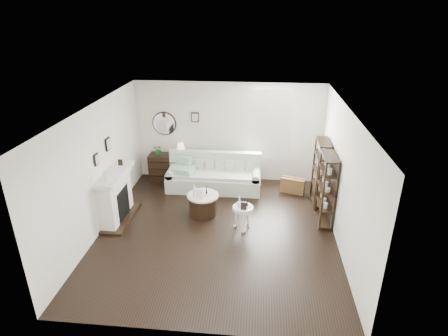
# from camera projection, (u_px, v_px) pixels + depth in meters

# --- Properties ---
(room) EXTENTS (5.50, 5.50, 5.50)m
(room) POSITION_uv_depth(u_px,v_px,m) (256.00, 125.00, 9.85)
(room) COLOR black
(room) RESTS_ON ground
(fireplace) EXTENTS (0.50, 1.40, 1.84)m
(fireplace) POSITION_uv_depth(u_px,v_px,m) (116.00, 198.00, 8.36)
(fireplace) COLOR white
(fireplace) RESTS_ON ground
(shelf_unit_far) EXTENTS (0.30, 0.80, 1.60)m
(shelf_unit_far) POSITION_uv_depth(u_px,v_px,m) (321.00, 173.00, 8.98)
(shelf_unit_far) COLOR black
(shelf_unit_far) RESTS_ON ground
(shelf_unit_near) EXTENTS (0.30, 0.80, 1.60)m
(shelf_unit_near) POSITION_uv_depth(u_px,v_px,m) (326.00, 189.00, 8.16)
(shelf_unit_near) COLOR black
(shelf_unit_near) RESTS_ON ground
(sofa) EXTENTS (2.44, 0.84, 0.95)m
(sofa) POSITION_uv_depth(u_px,v_px,m) (214.00, 177.00, 9.89)
(sofa) COLOR #ACB8A4
(sofa) RESTS_ON ground
(quilt) EXTENTS (0.64, 0.57, 0.14)m
(quilt) POSITION_uv_depth(u_px,v_px,m) (183.00, 169.00, 9.76)
(quilt) COLOR #217C63
(quilt) RESTS_ON sofa
(suitcase) EXTENTS (0.64, 0.38, 0.41)m
(suitcase) POSITION_uv_depth(u_px,v_px,m) (293.00, 185.00, 9.69)
(suitcase) COLOR brown
(suitcase) RESTS_ON ground
(dresser) EXTENTS (1.12, 0.48, 0.75)m
(dresser) POSITION_uv_depth(u_px,v_px,m) (170.00, 167.00, 10.34)
(dresser) COLOR black
(dresser) RESTS_ON ground
(table_lamp) EXTENTS (0.26, 0.26, 0.35)m
(table_lamp) POSITION_uv_depth(u_px,v_px,m) (181.00, 149.00, 10.10)
(table_lamp) COLOR beige
(table_lamp) RESTS_ON dresser
(potted_plant) EXTENTS (0.33, 0.31, 0.30)m
(potted_plant) POSITION_uv_depth(u_px,v_px,m) (159.00, 150.00, 10.12)
(potted_plant) COLOR #195A1A
(potted_plant) RESTS_ON dresser
(drum_table) EXTENTS (0.72, 0.72, 0.50)m
(drum_table) POSITION_uv_depth(u_px,v_px,m) (203.00, 204.00, 8.67)
(drum_table) COLOR black
(drum_table) RESTS_ON ground
(pedestal_table) EXTENTS (0.45, 0.45, 0.54)m
(pedestal_table) POSITION_uv_depth(u_px,v_px,m) (243.00, 209.00, 8.00)
(pedestal_table) COLOR white
(pedestal_table) RESTS_ON ground
(eiffel_drum) EXTENTS (0.13, 0.13, 0.20)m
(eiffel_drum) POSITION_uv_depth(u_px,v_px,m) (207.00, 190.00, 8.57)
(eiffel_drum) COLOR black
(eiffel_drum) RESTS_ON drum_table
(bottle_drum) EXTENTS (0.07, 0.07, 0.28)m
(bottle_drum) POSITION_uv_depth(u_px,v_px,m) (194.00, 191.00, 8.46)
(bottle_drum) COLOR silver
(bottle_drum) RESTS_ON drum_table
(card_frame_drum) EXTENTS (0.17, 0.10, 0.21)m
(card_frame_drum) POSITION_uv_depth(u_px,v_px,m) (199.00, 194.00, 8.36)
(card_frame_drum) COLOR silver
(card_frame_drum) RESTS_ON drum_table
(eiffel_ped) EXTENTS (0.12, 0.12, 0.18)m
(eiffel_ped) POSITION_uv_depth(u_px,v_px,m) (247.00, 203.00, 7.97)
(eiffel_ped) COLOR black
(eiffel_ped) RESTS_ON pedestal_table
(flask_ped) EXTENTS (0.12, 0.12, 0.23)m
(flask_ped) POSITION_uv_depth(u_px,v_px,m) (239.00, 201.00, 7.96)
(flask_ped) COLOR silver
(flask_ped) RESTS_ON pedestal_table
(card_frame_ped) EXTENTS (0.13, 0.06, 0.16)m
(card_frame_ped) POSITION_uv_depth(u_px,v_px,m) (244.00, 206.00, 7.84)
(card_frame_ped) COLOR black
(card_frame_ped) RESTS_ON pedestal_table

